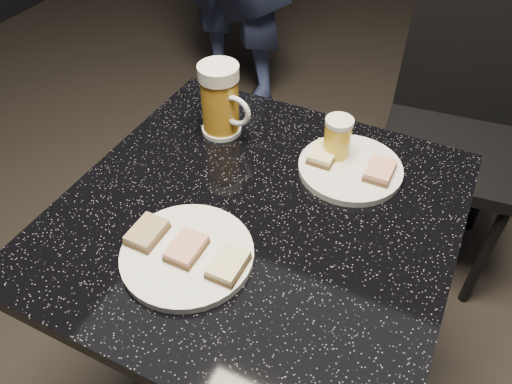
# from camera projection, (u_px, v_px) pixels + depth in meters

# --- Properties ---
(plate_large) EXTENTS (0.22, 0.22, 0.01)m
(plate_large) POSITION_uv_depth(u_px,v_px,m) (187.00, 254.00, 0.83)
(plate_large) COLOR white
(plate_large) RESTS_ON table
(plate_small) EXTENTS (0.21, 0.21, 0.01)m
(plate_small) POSITION_uv_depth(u_px,v_px,m) (350.00, 168.00, 0.99)
(plate_small) COLOR silver
(plate_small) RESTS_ON table
(table) EXTENTS (0.70, 0.70, 0.75)m
(table) POSITION_uv_depth(u_px,v_px,m) (256.00, 290.00, 1.08)
(table) COLOR black
(table) RESTS_ON floor
(beer_mug) EXTENTS (0.12, 0.09, 0.16)m
(beer_mug) POSITION_uv_depth(u_px,v_px,m) (221.00, 100.00, 1.03)
(beer_mug) COLOR white
(beer_mug) RESTS_ON table
(beer_tumbler) EXTENTS (0.06, 0.06, 0.10)m
(beer_tumbler) POSITION_uv_depth(u_px,v_px,m) (337.00, 140.00, 0.98)
(beer_tumbler) COLOR silver
(beer_tumbler) RESTS_ON table
(chair) EXTENTS (0.44, 0.44, 0.87)m
(chair) POSITION_uv_depth(u_px,v_px,m) (456.00, 126.00, 1.52)
(chair) COLOR black
(chair) RESTS_ON floor
(canapes_on_plate_large) EXTENTS (0.21, 0.07, 0.02)m
(canapes_on_plate_large) POSITION_uv_depth(u_px,v_px,m) (186.00, 248.00, 0.82)
(canapes_on_plate_large) COLOR #4C3521
(canapes_on_plate_large) RESTS_ON plate_large
(canapes_on_plate_small) EXTENTS (0.17, 0.07, 0.02)m
(canapes_on_plate_small) POSITION_uv_depth(u_px,v_px,m) (351.00, 162.00, 0.98)
(canapes_on_plate_small) COLOR #4C3521
(canapes_on_plate_small) RESTS_ON plate_small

